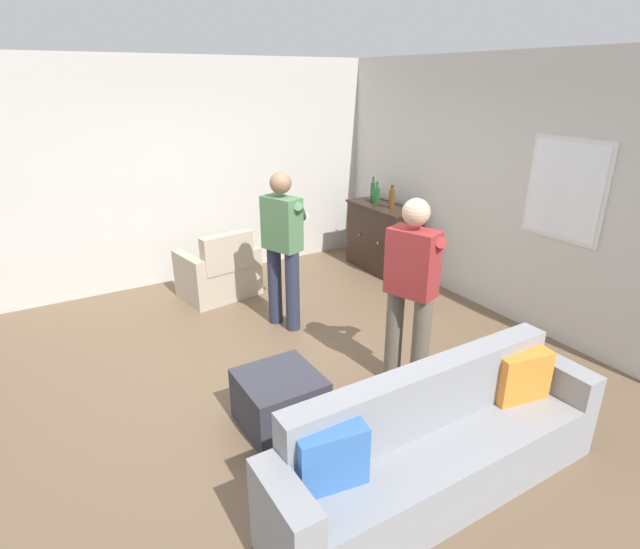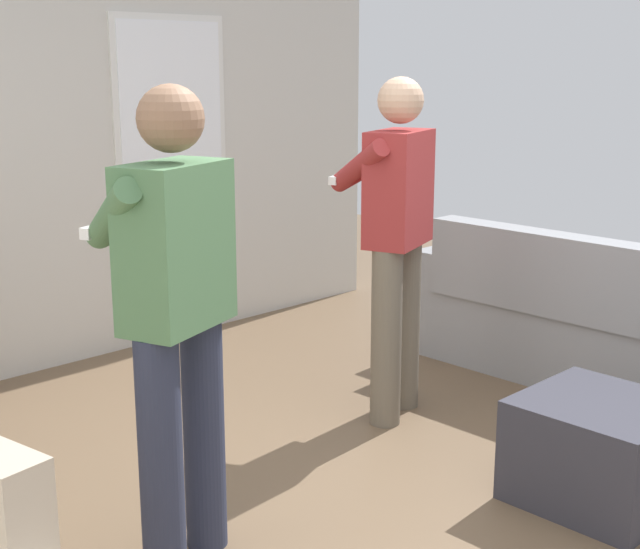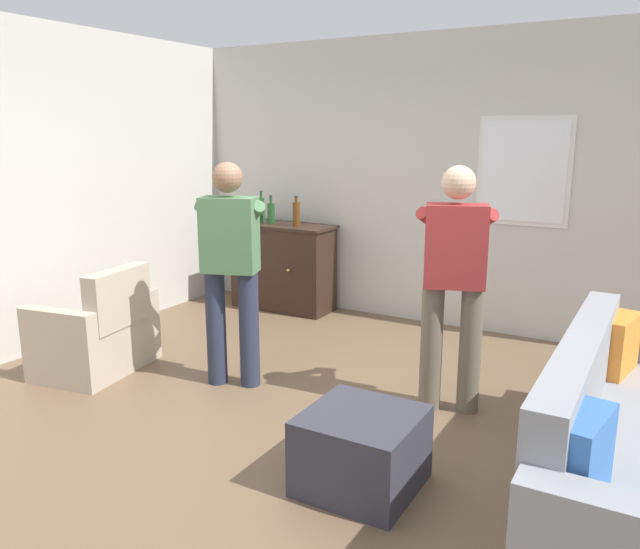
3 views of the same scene
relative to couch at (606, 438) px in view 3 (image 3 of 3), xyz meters
The scene contains 12 objects.
ground 1.98m from the couch, behind, with size 10.40×10.40×0.00m, color brown.
wall_back_with_window 3.37m from the couch, 127.08° to the left, with size 5.20×0.15×2.80m.
wall_side_left 4.73m from the couch, behind, with size 0.12×5.20×2.80m, color beige.
couch is the anchor object (origin of this frame).
armchair 3.74m from the couch, behind, with size 0.77×0.97×0.85m.
sideboard_cabinet 4.08m from the couch, 147.57° to the left, with size 1.13×0.49×0.93m.
bottle_wine_green 3.98m from the couch, 146.27° to the left, with size 0.08×0.08×0.31m.
bottle_liquor_amber 4.24m from the couch, 148.73° to the left, with size 0.08×0.08×0.30m.
bottle_spirits_clear 4.40m from the couch, 149.28° to the left, with size 0.07×0.07×0.34m.
ottoman 1.28m from the couch, 154.14° to the right, with size 0.59×0.59×0.42m, color #33333D.
person_standing_left 2.70m from the couch, behind, with size 0.53×0.52×1.68m.
person_standing_right 1.37m from the couch, 149.17° to the left, with size 0.53×0.52×1.68m.
Camera 3 is at (2.13, -3.21, 1.89)m, focal length 35.00 mm.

